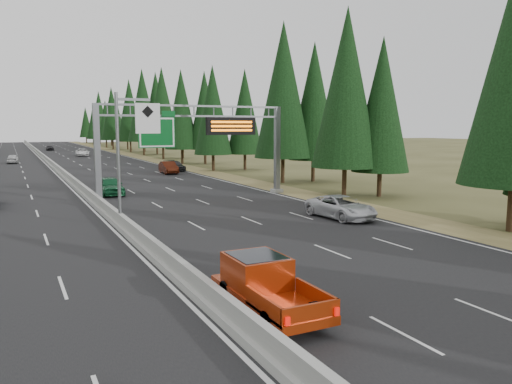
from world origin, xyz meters
TOP-DOWN VIEW (x-y plane):
  - road at (0.00, 80.00)m, footprint 32.00×260.00m
  - shoulder_right at (17.80, 80.00)m, footprint 3.60×260.00m
  - median_barrier at (0.00, 80.00)m, footprint 0.70×260.00m
  - sign_gantry at (8.92, 34.88)m, footprint 16.75×0.98m
  - hov_sign_pole at (0.58, 24.97)m, footprint 2.80×0.50m
  - tree_row_right at (21.79, 64.31)m, footprint 11.77×243.63m
  - silver_minivan at (13.67, 21.58)m, footprint 2.81×5.51m
  - red_pickup at (1.50, 9.20)m, footprint 1.90×5.31m
  - car_ahead_green at (2.09, 40.00)m, footprint 1.99×4.76m
  - car_ahead_dkred at (12.57, 57.44)m, footprint 1.86×4.77m
  - car_ahead_dkgrey at (14.50, 61.03)m, footprint 2.16×4.76m
  - car_ahead_white at (7.73, 102.81)m, footprint 2.99×5.62m
  - car_ahead_far at (3.60, 131.51)m, footprint 1.82×4.08m
  - car_onc_white at (-5.24, 86.54)m, footprint 2.12×4.52m

SIDE VIEW (x-z plane):
  - shoulder_right at x=17.80m, z-range 0.00..0.06m
  - road at x=0.00m, z-range 0.00..0.08m
  - median_barrier at x=0.00m, z-range -0.01..0.84m
  - car_ahead_dkgrey at x=14.50m, z-range 0.08..1.43m
  - car_ahead_far at x=3.60m, z-range 0.08..1.44m
  - silver_minivan at x=13.67m, z-range 0.08..1.57m
  - car_onc_white at x=-5.24m, z-range 0.08..1.58m
  - car_ahead_white at x=7.73m, z-range 0.08..1.59m
  - car_ahead_dkred at x=12.57m, z-range 0.08..1.63m
  - car_ahead_green at x=2.09m, z-range 0.08..1.69m
  - red_pickup at x=1.50m, z-range 0.17..1.90m
  - hov_sign_pole at x=0.58m, z-range 0.72..8.72m
  - sign_gantry at x=8.92m, z-range 1.37..9.17m
  - tree_row_right at x=21.79m, z-range -0.07..18.82m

